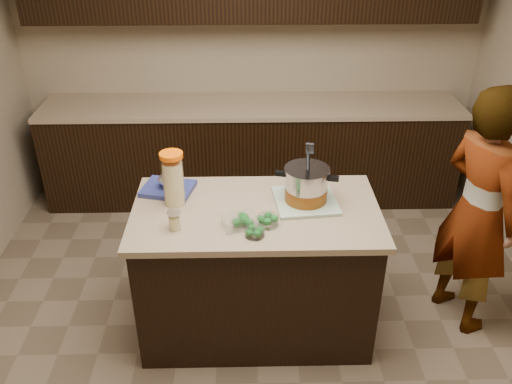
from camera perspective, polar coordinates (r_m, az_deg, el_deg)
The scene contains 13 objects.
ground_plane at distance 3.73m, azimuth 0.00°, elevation -13.62°, with size 4.00×4.00×0.00m, color brown.
room_shell at distance 2.82m, azimuth 0.00°, elevation 12.25°, with size 4.04×4.04×2.72m.
back_cabinets at distance 4.72m, azimuth -0.47°, elevation 9.91°, with size 3.60×0.63×2.33m.
island at distance 3.43m, azimuth 0.00°, elevation -8.19°, with size 1.46×0.81×0.90m.
dish_towel at distance 3.25m, azimuth 5.23°, elevation -0.93°, with size 0.36×0.36×0.02m, color #5B8257.
stock_pot at distance 3.20m, azimuth 5.31°, elevation 0.57°, with size 0.37×0.32×0.38m.
lemonade_pitcher at distance 3.20m, azimuth -8.70°, elevation 1.18°, with size 0.16×0.16×0.33m.
mason_jar at distance 3.01m, azimuth -8.59°, elevation -3.01°, with size 0.09×0.09×0.12m.
broccoli_tub_left at distance 3.03m, azimuth 1.25°, elevation -3.04°, with size 0.16×0.16×0.06m.
broccoli_tub_right at distance 2.94m, azimuth -0.14°, elevation -4.25°, with size 0.12×0.12×0.05m.
broccoli_tub_rect at distance 3.02m, azimuth -1.73°, elevation -3.14°, with size 0.21×0.18×0.07m.
blue_tray at distance 3.39m, azimuth -9.13°, elevation 0.72°, with size 0.35×0.31×0.12m.
person at distance 3.58m, azimuth 22.33°, elevation -1.99°, with size 0.59×0.39×1.63m, color gray.
Camera 1 is at (-0.06, -2.68, 2.60)m, focal length 38.00 mm.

